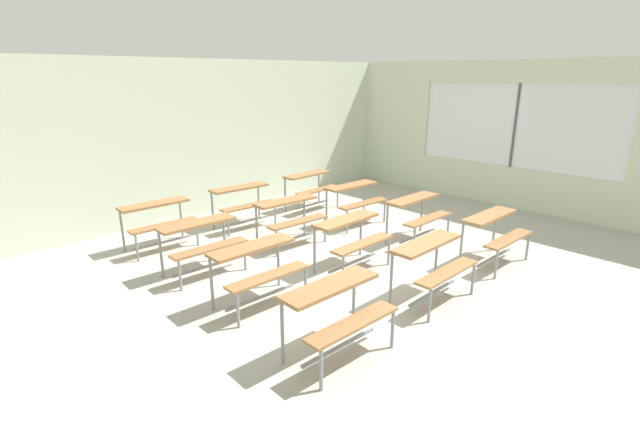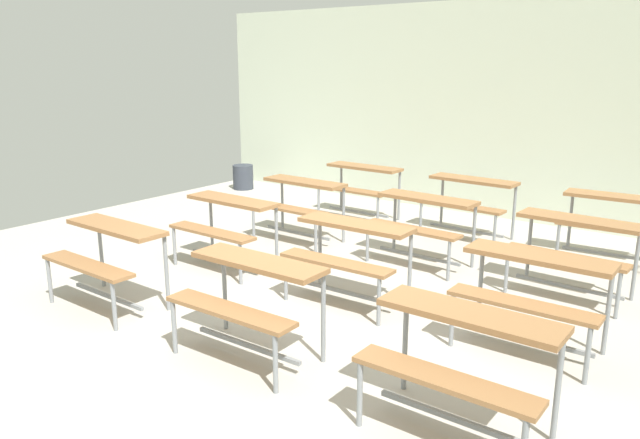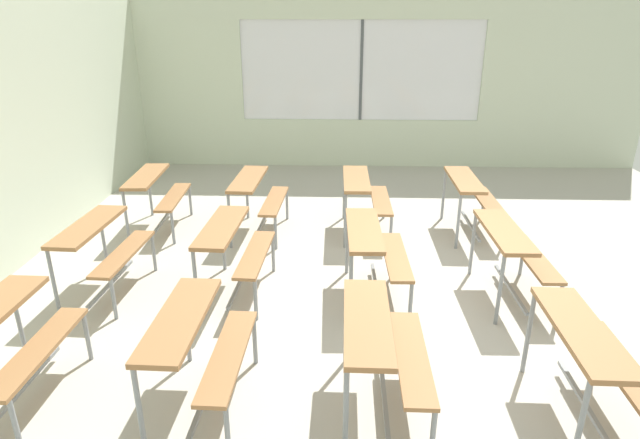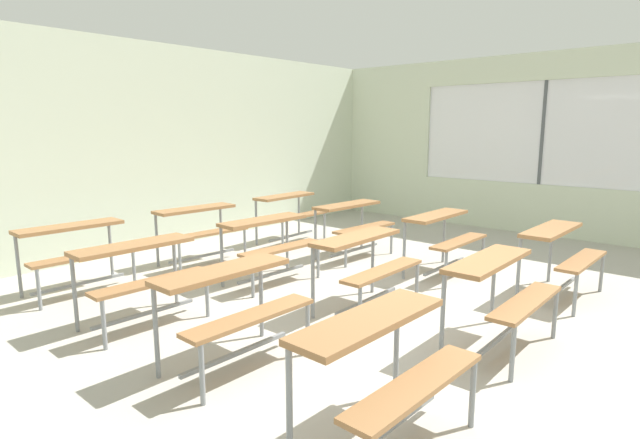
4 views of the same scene
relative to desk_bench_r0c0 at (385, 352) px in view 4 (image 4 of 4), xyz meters
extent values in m
cube|color=#ADA89E|center=(1.59, 0.85, -0.59)|extent=(10.00, 9.00, 0.05)
cube|color=beige|center=(1.59, 5.35, 0.94)|extent=(10.00, 0.12, 3.00)
cube|color=beige|center=(6.59, 0.85, -0.14)|extent=(0.12, 9.00, 0.85)
cube|color=beige|center=(6.59, 0.85, 2.21)|extent=(0.12, 9.00, 0.45)
cube|color=beige|center=(6.59, 4.40, 1.14)|extent=(0.12, 1.90, 1.70)
cube|color=white|center=(6.59, 1.35, 1.14)|extent=(0.02, 4.20, 1.70)
cube|color=#4C5156|center=(6.59, 1.35, 1.14)|extent=(0.06, 0.05, 1.70)
cube|color=olive|center=(0.00, 0.11, 0.16)|extent=(1.11, 0.34, 0.04)
cube|color=olive|center=(0.00, -0.21, -0.12)|extent=(1.10, 0.24, 0.03)
cylinder|color=gray|center=(-0.50, 0.26, -0.20)|extent=(0.04, 0.04, 0.72)
cylinder|color=gray|center=(0.50, 0.24, -0.20)|extent=(0.04, 0.04, 0.72)
cylinder|color=gray|center=(0.49, -0.31, -0.34)|extent=(0.04, 0.04, 0.44)
cube|color=gray|center=(0.00, -0.03, -0.46)|extent=(1.00, 0.05, 0.03)
cube|color=olive|center=(1.70, 0.13, 0.16)|extent=(1.10, 0.34, 0.04)
cube|color=olive|center=(1.71, -0.19, -0.12)|extent=(1.10, 0.24, 0.03)
cylinder|color=gray|center=(1.20, 0.27, -0.20)|extent=(0.04, 0.04, 0.72)
cylinder|color=gray|center=(2.20, 0.28, -0.20)|extent=(0.04, 0.04, 0.72)
cylinder|color=gray|center=(1.21, -0.28, -0.34)|extent=(0.04, 0.04, 0.44)
cylinder|color=gray|center=(2.21, -0.27, -0.34)|extent=(0.04, 0.04, 0.44)
cube|color=gray|center=(1.70, -0.01, -0.46)|extent=(1.00, 0.05, 0.03)
cube|color=olive|center=(3.37, 0.15, 0.16)|extent=(1.10, 0.33, 0.04)
cube|color=olive|center=(3.37, -0.17, -0.12)|extent=(1.10, 0.23, 0.03)
cylinder|color=gray|center=(2.87, 0.29, -0.20)|extent=(0.04, 0.04, 0.72)
cylinder|color=gray|center=(3.87, 0.29, -0.20)|extent=(0.04, 0.04, 0.72)
cylinder|color=gray|center=(2.87, -0.26, -0.34)|extent=(0.04, 0.04, 0.44)
cylinder|color=gray|center=(3.87, -0.26, -0.34)|extent=(0.04, 0.04, 0.44)
cube|color=gray|center=(3.37, 0.01, -0.46)|extent=(1.00, 0.04, 0.03)
cube|color=olive|center=(0.07, 1.52, 0.16)|extent=(1.10, 0.33, 0.04)
cube|color=olive|center=(0.07, 1.20, -0.12)|extent=(1.10, 0.23, 0.03)
cylinder|color=gray|center=(-0.43, 1.67, -0.20)|extent=(0.04, 0.04, 0.72)
cylinder|color=gray|center=(0.57, 1.66, -0.20)|extent=(0.04, 0.04, 0.72)
cylinder|color=gray|center=(-0.43, 1.12, -0.34)|extent=(0.04, 0.04, 0.44)
cylinder|color=gray|center=(0.57, 1.11, -0.34)|extent=(0.04, 0.04, 0.44)
cube|color=gray|center=(0.07, 1.38, -0.46)|extent=(1.00, 0.04, 0.03)
cube|color=olive|center=(1.69, 1.48, 0.16)|extent=(1.11, 0.34, 0.04)
cube|color=olive|center=(1.69, 1.16, -0.12)|extent=(1.10, 0.24, 0.03)
cylinder|color=gray|center=(1.18, 1.61, -0.20)|extent=(0.04, 0.04, 0.72)
cylinder|color=gray|center=(2.18, 1.63, -0.20)|extent=(0.04, 0.04, 0.72)
cylinder|color=gray|center=(1.19, 1.06, -0.34)|extent=(0.04, 0.04, 0.44)
cylinder|color=gray|center=(2.19, 1.08, -0.34)|extent=(0.04, 0.04, 0.44)
cube|color=gray|center=(1.69, 1.34, -0.46)|extent=(1.00, 0.05, 0.03)
cube|color=olive|center=(3.35, 1.50, 0.16)|extent=(1.10, 0.33, 0.04)
cube|color=olive|center=(3.35, 1.18, -0.12)|extent=(1.10, 0.23, 0.03)
cylinder|color=gray|center=(2.85, 1.64, -0.20)|extent=(0.04, 0.04, 0.72)
cylinder|color=gray|center=(3.85, 1.65, -0.20)|extent=(0.04, 0.04, 0.72)
cylinder|color=gray|center=(2.85, 1.09, -0.34)|extent=(0.04, 0.04, 0.44)
cylinder|color=gray|center=(3.85, 1.10, -0.34)|extent=(0.04, 0.04, 0.44)
cube|color=gray|center=(3.35, 1.36, -0.46)|extent=(1.00, 0.04, 0.03)
cube|color=olive|center=(0.05, 2.81, 0.16)|extent=(1.11, 0.35, 0.04)
cube|color=olive|center=(0.04, 2.49, -0.12)|extent=(1.11, 0.25, 0.03)
cylinder|color=gray|center=(-0.45, 2.97, -0.20)|extent=(0.04, 0.04, 0.72)
cylinder|color=gray|center=(0.55, 2.94, -0.20)|extent=(0.04, 0.04, 0.72)
cylinder|color=gray|center=(-0.46, 2.42, -0.34)|extent=(0.04, 0.04, 0.44)
cylinder|color=gray|center=(0.54, 2.39, -0.34)|extent=(0.04, 0.04, 0.44)
cube|color=gray|center=(0.05, 2.67, -0.46)|extent=(1.00, 0.06, 0.03)
cube|color=olive|center=(1.71, 2.87, 0.16)|extent=(1.11, 0.37, 0.04)
cube|color=olive|center=(1.70, 2.55, -0.12)|extent=(1.11, 0.27, 0.03)
cylinder|color=gray|center=(1.22, 3.03, -0.20)|extent=(0.04, 0.04, 0.72)
cylinder|color=gray|center=(2.22, 2.98, -0.20)|extent=(0.04, 0.04, 0.72)
cylinder|color=gray|center=(1.19, 2.48, -0.34)|extent=(0.04, 0.04, 0.44)
cylinder|color=gray|center=(2.19, 2.43, -0.34)|extent=(0.04, 0.04, 0.44)
cube|color=gray|center=(1.71, 2.73, -0.46)|extent=(1.00, 0.08, 0.03)
cube|color=olive|center=(3.30, 2.86, 0.16)|extent=(1.11, 0.37, 0.04)
cube|color=olive|center=(3.28, 2.54, -0.12)|extent=(1.11, 0.27, 0.03)
cylinder|color=gray|center=(2.80, 3.02, -0.20)|extent=(0.04, 0.04, 0.72)
cylinder|color=gray|center=(3.80, 2.98, -0.20)|extent=(0.04, 0.04, 0.72)
cylinder|color=gray|center=(2.78, 2.47, -0.34)|extent=(0.04, 0.04, 0.44)
cylinder|color=gray|center=(3.78, 2.43, -0.34)|extent=(0.04, 0.04, 0.44)
cube|color=gray|center=(3.29, 2.72, -0.46)|extent=(1.00, 0.08, 0.03)
cube|color=olive|center=(0.05, 4.18, 0.16)|extent=(1.11, 0.34, 0.04)
cube|color=olive|center=(0.05, 3.86, -0.12)|extent=(1.10, 0.24, 0.03)
cylinder|color=gray|center=(-0.44, 4.33, -0.20)|extent=(0.04, 0.04, 0.72)
cylinder|color=gray|center=(0.56, 4.31, -0.20)|extent=(0.04, 0.04, 0.72)
cylinder|color=gray|center=(-0.46, 3.78, -0.34)|extent=(0.04, 0.04, 0.44)
cylinder|color=gray|center=(0.54, 3.76, -0.34)|extent=(0.04, 0.04, 0.44)
cube|color=gray|center=(0.05, 4.04, -0.46)|extent=(1.00, 0.05, 0.03)
cube|color=olive|center=(1.69, 4.18, 0.16)|extent=(1.11, 0.37, 0.04)
cube|color=olive|center=(1.67, 3.86, -0.12)|extent=(1.11, 0.27, 0.03)
cylinder|color=gray|center=(1.19, 4.35, -0.20)|extent=(0.04, 0.04, 0.72)
cylinder|color=gray|center=(2.19, 4.30, -0.20)|extent=(0.04, 0.04, 0.72)
cylinder|color=gray|center=(1.17, 3.80, -0.34)|extent=(0.04, 0.04, 0.44)
cylinder|color=gray|center=(2.17, 3.75, -0.34)|extent=(0.04, 0.04, 0.44)
cube|color=gray|center=(1.68, 4.04, -0.46)|extent=(1.00, 0.08, 0.03)
cube|color=olive|center=(3.37, 4.18, 0.16)|extent=(1.11, 0.37, 0.04)
cube|color=olive|center=(3.39, 3.86, -0.12)|extent=(1.11, 0.27, 0.03)
cylinder|color=gray|center=(2.87, 4.30, -0.20)|extent=(0.04, 0.04, 0.72)
cylinder|color=gray|center=(3.86, 4.35, -0.20)|extent=(0.04, 0.04, 0.72)
cylinder|color=gray|center=(2.89, 3.75, -0.34)|extent=(0.04, 0.04, 0.44)
cylinder|color=gray|center=(3.89, 3.80, -0.34)|extent=(0.04, 0.04, 0.44)
cube|color=gray|center=(3.38, 4.04, -0.46)|extent=(1.00, 0.08, 0.03)
camera|label=1|loc=(-2.90, -2.79, 2.15)|focal=25.72mm
camera|label=2|loc=(4.66, -3.08, 1.61)|focal=34.43mm
camera|label=3|loc=(-3.08, 1.74, 2.13)|focal=29.96mm
camera|label=4|loc=(-2.21, -1.46, 1.23)|focal=28.35mm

